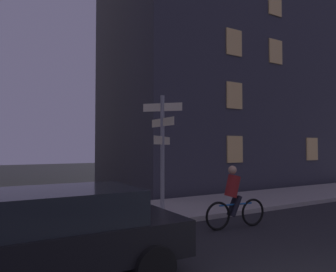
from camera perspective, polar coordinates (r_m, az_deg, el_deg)
The scene contains 5 objects.
sidewalk_kerb at distance 9.83m, azimuth -6.10°, elevation -13.89°, with size 40.00×3.09×0.14m, color #9E9991.
signpost at distance 9.27m, azimuth -1.02°, elevation -1.33°, with size 1.18×1.31×3.49m.
car_side_parked at distance 5.26m, azimuth -21.24°, elevation -16.31°, with size 4.46×1.99×1.43m.
cyclist at distance 8.41m, azimuth 11.97°, elevation -11.18°, with size 1.82×0.36×1.61m.
building_right_block at distance 19.48m, azimuth 10.43°, elevation 10.62°, with size 13.66×7.59×12.72m.
Camera 1 is at (-3.92, -1.62, 2.08)m, focal length 33.45 mm.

